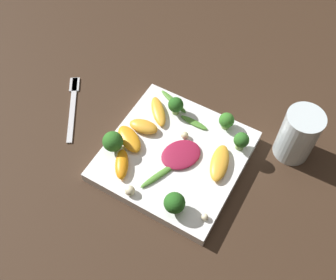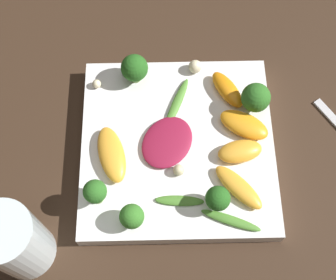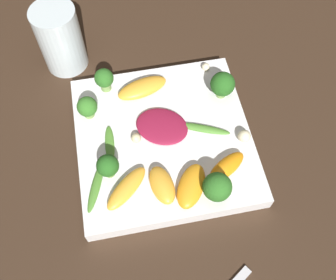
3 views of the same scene
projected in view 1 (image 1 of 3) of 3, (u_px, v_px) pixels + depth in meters
ground_plane at (174, 159)px, 0.76m from camera, size 2.40×2.40×0.00m
plate at (174, 156)px, 0.75m from camera, size 0.25×0.25×0.03m
drinking_glass at (298, 135)px, 0.72m from camera, size 0.07×0.07×0.11m
fork at (73, 101)px, 0.84m from camera, size 0.15×0.11×0.01m
radicchio_leaf_0 at (182, 153)px, 0.73m from camera, size 0.10×0.09×0.01m
orange_segment_0 at (129, 139)px, 0.75m from camera, size 0.06×0.07×0.02m
orange_segment_1 at (158, 111)px, 0.78m from camera, size 0.07×0.07×0.01m
orange_segment_2 at (122, 164)px, 0.72m from camera, size 0.07×0.05×0.02m
orange_segment_3 at (220, 163)px, 0.72m from camera, size 0.08×0.05×0.02m
orange_segment_4 at (144, 127)px, 0.76m from camera, size 0.04×0.06×0.02m
broccoli_floret_0 at (241, 141)px, 0.73m from camera, size 0.03×0.03×0.04m
broccoli_floret_1 at (226, 121)px, 0.76m from camera, size 0.03×0.03×0.04m
broccoli_floret_2 at (174, 203)px, 0.66m from camera, size 0.04×0.04×0.05m
broccoli_floret_3 at (113, 142)px, 0.72m from camera, size 0.04×0.04×0.05m
broccoli_floret_4 at (176, 105)px, 0.77m from camera, size 0.03×0.03×0.04m
arugula_sprig_0 at (173, 101)px, 0.80m from camera, size 0.04×0.07×0.01m
arugula_sprig_1 at (196, 123)px, 0.77m from camera, size 0.02×0.06×0.01m
arugula_sprig_2 at (158, 174)px, 0.71m from camera, size 0.08×0.04×0.01m
macadamia_nut_0 at (205, 217)px, 0.66m from camera, size 0.01×0.01×0.01m
macadamia_nut_1 at (130, 191)px, 0.69m from camera, size 0.02×0.02×0.02m
macadamia_nut_2 at (183, 135)px, 0.75m from camera, size 0.01×0.01×0.01m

